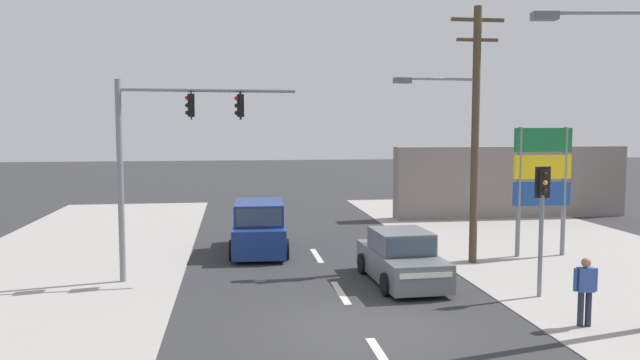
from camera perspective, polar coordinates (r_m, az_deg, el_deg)
ground_plane at (r=14.87m, az=3.90°, el=-13.24°), size 140.00×140.00×0.00m
lane_dash_near at (r=13.03m, az=5.77°, el=-15.92°), size 0.20×2.40×0.01m
lane_dash_mid at (r=17.69m, az=1.88°, el=-10.23°), size 0.20×2.40×0.01m
lane_dash_far at (r=22.50m, az=-0.30°, el=-6.92°), size 0.20×2.40×0.01m
kerb_left_verge at (r=19.25m, az=-24.87°, el=-9.42°), size 8.00×40.00×0.02m
utility_pole_midground_right at (r=21.42m, az=13.66°, el=4.82°), size 3.78×0.54×8.57m
traffic_signal_mast at (r=19.05m, az=-14.00°, el=3.33°), size 5.29×0.52×6.00m
pedestal_signal_right_kerb at (r=17.76m, az=19.63°, el=-2.52°), size 0.44×0.29×3.56m
shopping_plaza_sign at (r=23.33m, az=19.65°, el=0.61°), size 2.10×0.16×4.60m
shopfront_wall_far at (r=33.03m, az=17.03°, el=-0.17°), size 12.00×1.00×3.60m
suv_kerbside_parked at (r=23.04m, az=-5.58°, el=-4.44°), size 2.21×4.61×1.90m
sedan_crossing_left at (r=18.78m, az=7.43°, el=-7.18°), size 2.03×4.30×1.56m
pedestrian_at_kerb at (r=15.79m, az=23.09°, el=-9.06°), size 0.56×0.26×1.63m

